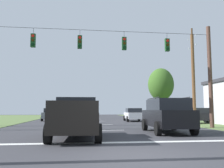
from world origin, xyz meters
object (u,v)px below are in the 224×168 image
pickup_truck (76,118)px  utility_pole_mid_right (193,76)px  tree_roadside_left (161,84)px  distant_car_crossing_white (134,114)px  overhead_signal_span (103,68)px  distant_car_far_parked (52,114)px  distant_car_oncoming (198,115)px  suv_black (167,115)px

pickup_truck → utility_pole_mid_right: 15.18m
pickup_truck → tree_roadside_left: (11.88, 22.85, 4.08)m
distant_car_crossing_white → overhead_signal_span: bearing=-112.1°
distant_car_crossing_white → distant_car_far_parked: 10.10m
distant_car_oncoming → distant_car_far_parked: 17.13m
overhead_signal_span → distant_car_oncoming: bearing=29.8°
distant_car_oncoming → overhead_signal_span: bearing=-150.2°
overhead_signal_span → distant_car_crossing_white: size_ratio=3.75×
distant_car_far_parked → tree_roadside_left: (15.28, 3.76, 4.26)m
pickup_truck → distant_car_far_parked: (-3.40, 19.09, -0.18)m
overhead_signal_span → utility_pole_mid_right: size_ratio=1.78×
distant_car_far_parked → tree_roadside_left: tree_roadside_left is taller
distant_car_oncoming → distant_car_crossing_white: bearing=133.0°
pickup_truck → distant_car_oncoming: 15.89m
distant_car_crossing_white → distant_car_far_parked: same height
utility_pole_mid_right → tree_roadside_left: (1.05, 12.83, 0.50)m
overhead_signal_span → distant_car_crossing_white: 12.68m
pickup_truck → distant_car_far_parked: bearing=100.1°
suv_black → distant_car_far_parked: size_ratio=1.13×
distant_car_far_parked → utility_pole_mid_right: 17.29m
overhead_signal_span → distant_car_oncoming: overhead_signal_span is taller
distant_car_crossing_white → utility_pole_mid_right: 8.71m
overhead_signal_span → distant_car_oncoming: 11.87m
pickup_truck → utility_pole_mid_right: utility_pole_mid_right is taller
overhead_signal_span → utility_pole_mid_right: utility_pole_mid_right is taller
utility_pole_mid_right → distant_car_far_parked: bearing=147.5°
overhead_signal_span → distant_car_crossing_white: bearing=67.9°
distant_car_crossing_white → distant_car_oncoming: bearing=-47.0°
suv_black → utility_pole_mid_right: utility_pole_mid_right is taller
pickup_truck → distant_car_crossing_white: size_ratio=1.25×
distant_car_crossing_white → tree_roadside_left: 9.44m
tree_roadside_left → suv_black: bearing=-107.6°
distant_car_far_parked → distant_car_oncoming: bearing=-28.8°
suv_black → distant_car_far_parked: suv_black is taller
pickup_truck → suv_black: bearing=21.8°
overhead_signal_span → distant_car_crossing_white: overhead_signal_span is taller
overhead_signal_span → tree_roadside_left: bearing=60.2°
pickup_truck → distant_car_oncoming: (11.61, 10.84, -0.18)m
pickup_truck → distant_car_far_parked: size_ratio=1.27×
distant_car_oncoming → distant_car_far_parked: size_ratio=1.02×
suv_black → distant_car_crossing_white: (1.07, 14.37, -0.27)m
pickup_truck → distant_car_crossing_white: 17.67m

